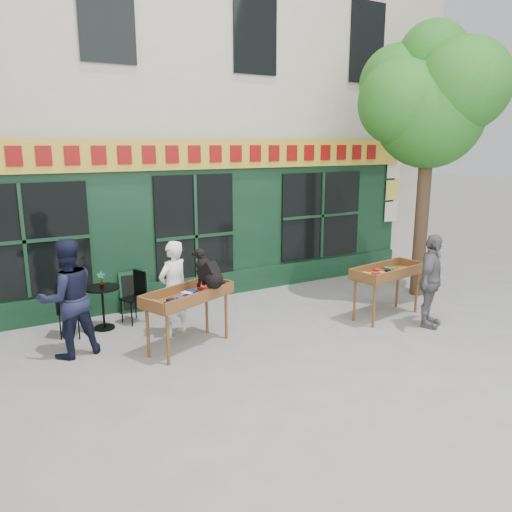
% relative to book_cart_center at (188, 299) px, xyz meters
% --- Properties ---
extents(ground, '(80.00, 80.00, 0.00)m').
position_rel_book_cart_center_xyz_m(ground, '(1.11, -0.02, -0.82)').
color(ground, slate).
rests_on(ground, ground).
extents(building, '(14.00, 7.26, 10.00)m').
position_rel_book_cart_center_xyz_m(building, '(1.11, 5.96, 4.15)').
color(building, beige).
rests_on(building, ground).
extents(street_tree, '(3.05, 2.90, 5.60)m').
position_rel_book_cart_center_xyz_m(street_tree, '(5.45, 0.34, 3.29)').
color(street_tree, '#382619').
rests_on(street_tree, ground).
extents(book_cart_center, '(1.62, 1.15, 0.99)m').
position_rel_book_cart_center_xyz_m(book_cart_center, '(0.00, 0.00, 0.00)').
color(book_cart_center, brown).
rests_on(book_cart_center, ground).
extents(dog, '(0.54, 0.68, 0.60)m').
position_rel_book_cart_center_xyz_m(dog, '(0.35, -0.05, 0.47)').
color(dog, black).
rests_on(dog, book_cart_center).
extents(woman, '(0.70, 0.59, 1.64)m').
position_rel_book_cart_center_xyz_m(woman, '(0.00, 0.65, -0.00)').
color(woman, white).
rests_on(woman, ground).
extents(book_cart_right, '(1.58, 0.85, 0.99)m').
position_rel_book_cart_center_xyz_m(book_cart_right, '(3.80, -0.46, 0.00)').
color(book_cart_right, brown).
rests_on(book_cart_right, ground).
extents(man_right, '(1.05, 0.83, 1.67)m').
position_rel_book_cart_center_xyz_m(man_right, '(4.10, -1.21, 0.01)').
color(man_right, '#5C5C61').
rests_on(man_right, ground).
extents(bistro_table, '(0.60, 0.60, 0.76)m').
position_rel_book_cart_center_xyz_m(bistro_table, '(-0.99, 1.53, -0.28)').
color(bistro_table, black).
rests_on(bistro_table, ground).
extents(bistro_chair_left, '(0.49, 0.48, 0.95)m').
position_rel_book_cart_center_xyz_m(bistro_chair_left, '(-1.62, 1.46, -0.26)').
color(bistro_chair_left, black).
rests_on(bistro_chair_left, ground).
extents(bistro_chair_right, '(0.46, 0.46, 0.95)m').
position_rel_book_cart_center_xyz_m(bistro_chair_right, '(-0.36, 1.60, -0.26)').
color(bistro_chair_right, black).
rests_on(bistro_chair_right, ground).
extents(potted_plant, '(0.16, 0.12, 0.27)m').
position_rel_book_cart_center_xyz_m(potted_plant, '(-0.99, 1.53, 0.08)').
color(potted_plant, gray).
rests_on(potted_plant, bistro_table).
extents(man_left, '(0.99, 0.83, 1.83)m').
position_rel_book_cart_center_xyz_m(man_left, '(-1.69, 0.63, 0.10)').
color(man_left, black).
rests_on(man_left, ground).
extents(chalkboard, '(0.58, 0.25, 0.79)m').
position_rel_book_cart_center_xyz_m(chalkboard, '(-0.24, 2.17, -0.42)').
color(chalkboard, black).
rests_on(chalkboard, ground).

